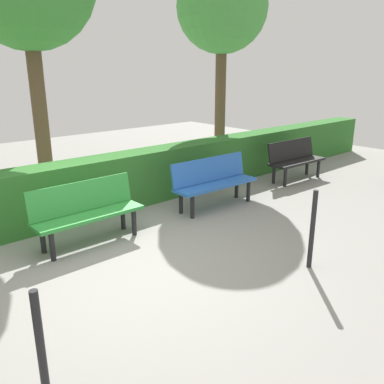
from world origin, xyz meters
TOP-DOWN VIEW (x-y plane):
  - ground_plane at (0.00, 0.00)m, footprint 19.59×19.59m
  - bench_black at (-4.95, -0.94)m, footprint 1.49×0.53m
  - bench_blue at (-2.38, -0.86)m, footprint 1.66×0.51m
  - bench_green at (0.02, -0.94)m, footprint 1.55×0.45m
  - hedge_row at (-1.11, -1.91)m, footprint 15.59×0.55m
  - tree_near at (-4.90, -3.20)m, footprint 2.15×2.15m
  - railing_post_mid at (-1.66, 1.57)m, footprint 0.06×0.06m
  - railing_post_far at (1.68, 1.57)m, footprint 0.06×0.06m

SIDE VIEW (x-z plane):
  - ground_plane at x=0.00m, z-range 0.00..0.00m
  - hedge_row at x=-1.11m, z-range 0.00..0.94m
  - bench_black at x=-4.95m, z-range 0.05..0.91m
  - bench_green at x=0.02m, z-range 0.05..0.91m
  - bench_blue at x=-2.38m, z-range 0.05..0.91m
  - railing_post_mid at x=-1.66m, z-range 0.00..1.00m
  - railing_post_far at x=1.68m, z-range 0.00..1.00m
  - tree_near at x=-4.90m, z-range 1.28..6.09m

